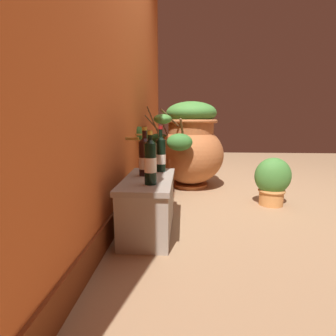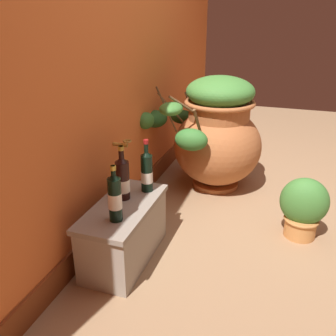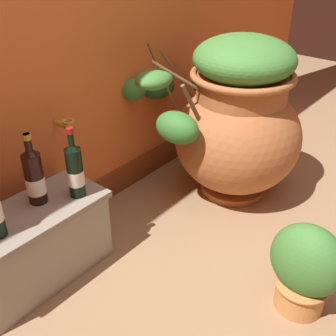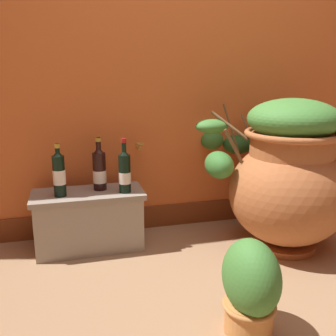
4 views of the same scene
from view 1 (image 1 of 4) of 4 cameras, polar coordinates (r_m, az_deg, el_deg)
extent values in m
plane|color=#9E7A56|center=(2.41, 19.43, -7.28)|extent=(7.00, 7.00, 0.00)
cube|color=#D6662D|center=(2.34, -10.95, 24.93)|extent=(4.40, 0.20, 2.60)
cube|color=brown|center=(2.34, -7.37, -5.33)|extent=(4.40, 0.02, 0.15)
cylinder|color=#B28433|center=(1.95, -8.06, 6.57)|extent=(0.02, 0.10, 0.02)
torus|color=#B28433|center=(1.94, -6.63, 7.47)|extent=(0.06, 0.06, 0.01)
cylinder|color=#B26638|center=(2.82, 4.98, -3.72)|extent=(0.38, 0.38, 0.04)
ellipsoid|color=#B26638|center=(2.75, 5.09, 2.94)|extent=(0.70, 0.70, 0.62)
cylinder|color=#B26638|center=(2.73, 5.19, 8.96)|extent=(0.48, 0.48, 0.14)
torus|color=#B26638|center=(2.73, 5.22, 10.44)|extent=(0.55, 0.55, 0.04)
cylinder|color=brown|center=(2.40, 3.19, 8.67)|extent=(0.12, 0.05, 0.21)
ellipsoid|color=#387A33|center=(2.33, 2.61, 5.82)|extent=(0.16, 0.24, 0.16)
cylinder|color=brown|center=(2.91, -0.74, 8.93)|extent=(0.06, 0.10, 0.21)
ellipsoid|color=#235623|center=(2.96, -2.03, 6.64)|extent=(0.14, 0.22, 0.12)
cylinder|color=brown|center=(2.43, 0.46, 11.17)|extent=(0.20, 0.17, 0.17)
ellipsoid|color=#428438|center=(2.34, -1.19, 10.96)|extent=(0.21, 0.17, 0.09)
cylinder|color=brown|center=(2.53, -3.00, 9.64)|extent=(0.09, 0.15, 0.36)
ellipsoid|color=#387A33|center=(2.47, -6.46, 7.81)|extent=(0.16, 0.13, 0.12)
cylinder|color=brown|center=(2.66, -2.94, 9.32)|extent=(0.05, 0.21, 0.24)
ellipsoid|color=#235623|center=(2.66, -5.64, 7.27)|extent=(0.22, 0.19, 0.13)
ellipsoid|color=#428438|center=(2.73, 5.25, 12.23)|extent=(0.53, 0.53, 0.24)
cube|color=#9E9384|center=(1.67, -4.32, -8.24)|extent=(0.62, 0.29, 0.36)
cube|color=gray|center=(1.62, -4.40, -2.77)|extent=(0.66, 0.31, 0.03)
cylinder|color=black|center=(1.44, -3.98, 0.91)|extent=(0.07, 0.07, 0.24)
cone|color=black|center=(1.42, -4.05, 6.08)|extent=(0.07, 0.07, 0.04)
cylinder|color=black|center=(1.42, -4.06, 7.01)|extent=(0.03, 0.03, 0.07)
cylinder|color=#B7932D|center=(1.42, -4.08, 7.94)|extent=(0.03, 0.03, 0.02)
cylinder|color=white|center=(1.44, -3.98, 0.72)|extent=(0.07, 0.07, 0.08)
cylinder|color=black|center=(1.80, -1.63, 2.78)|extent=(0.07, 0.07, 0.23)
cone|color=black|center=(1.79, -1.66, 6.75)|extent=(0.07, 0.07, 0.04)
cylinder|color=black|center=(1.79, -1.66, 7.92)|extent=(0.03, 0.03, 0.10)
cylinder|color=maroon|center=(1.79, -1.67, 9.10)|extent=(0.03, 0.03, 0.02)
cylinder|color=white|center=(1.81, -1.63, 2.05)|extent=(0.07, 0.07, 0.07)
cylinder|color=black|center=(1.68, -5.22, 2.15)|extent=(0.08, 0.08, 0.23)
cone|color=black|center=(1.66, -5.30, 6.48)|extent=(0.08, 0.08, 0.04)
cylinder|color=black|center=(1.66, -5.32, 7.63)|extent=(0.03, 0.03, 0.09)
cylinder|color=#B7932D|center=(1.66, -5.34, 8.84)|extent=(0.03, 0.03, 0.02)
cylinder|color=white|center=(1.68, -5.21, 1.12)|extent=(0.08, 0.08, 0.08)
cylinder|color=#D68E4C|center=(2.37, 22.19, -6.06)|extent=(0.20, 0.20, 0.14)
torus|color=#C58346|center=(2.35, 22.29, -4.75)|extent=(0.22, 0.22, 0.02)
ellipsoid|color=#428438|center=(2.32, 22.51, -1.69)|extent=(0.22, 0.30, 0.31)
camera|label=2|loc=(0.88, 112.30, 43.19)|focal=39.60mm
camera|label=3|loc=(1.56, 61.12, 31.63)|focal=44.83mm
camera|label=4|loc=(2.51, 59.29, 13.32)|focal=41.08mm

